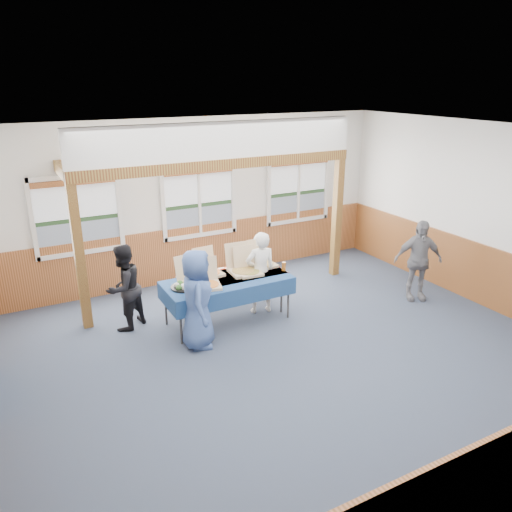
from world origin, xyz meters
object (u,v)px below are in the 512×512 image
Objects in this scene: table_left at (227,282)px; person_grey at (418,260)px; man_blue at (197,299)px; table_right at (233,278)px; woman_white at (260,273)px; woman_black at (124,287)px.

table_left is 3.54m from person_grey.
table_left is at bearing -37.06° from man_blue.
woman_white is at bearing -29.12° from table_right.
table_left is 1.50× the size of person_grey.
man_blue is 4.19m from person_grey.
table_right is 1.31× the size of woman_white.
table_left is 0.91m from man_blue.
man_blue is at bearing -159.16° from table_left.
person_grey reaches higher than woman_black.
person_grey is (3.27, -0.95, 0.06)m from table_right.
woman_black is at bearing 145.58° from table_left.
table_left is 0.24m from table_right.
woman_black is at bearing -171.15° from person_grey.
woman_white reaches higher than table_left.
woman_black is at bearing -3.65° from woman_white.
woman_white reaches higher than table_right.
woman_white is at bearing 134.63° from woman_black.
woman_white is 1.52m from man_blue.
table_right is at bearing 27.86° from table_left.
person_grey is at bearing 131.93° from woman_black.
table_right is at bearing -172.24° from person_grey.
person_grey reaches higher than table_left.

